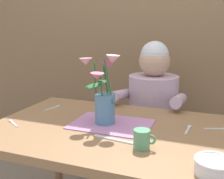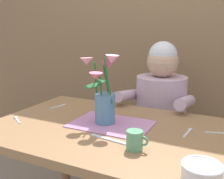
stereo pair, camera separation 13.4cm
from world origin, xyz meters
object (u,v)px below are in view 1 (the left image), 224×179
(dinner_knife, at_px, (113,139))
(ceramic_mug, at_px, (142,139))
(seated_person, at_px, (152,123))
(flower_vase, at_px, (104,95))
(ceramic_bowl, at_px, (214,166))

(dinner_knife, height_order, ceramic_mug, ceramic_mug)
(dinner_knife, bearing_deg, seated_person, 95.90)
(seated_person, bearing_deg, flower_vase, -100.25)
(ceramic_bowl, distance_m, dinner_knife, 0.44)
(seated_person, bearing_deg, dinner_knife, -88.90)
(ceramic_bowl, relative_size, dinner_knife, 0.72)
(ceramic_bowl, height_order, ceramic_mug, ceramic_mug)
(dinner_knife, distance_m, ceramic_mug, 0.15)
(flower_vase, distance_m, ceramic_mug, 0.35)
(flower_vase, relative_size, dinner_knife, 1.88)
(flower_vase, distance_m, ceramic_bowl, 0.63)
(dinner_knife, relative_size, ceramic_mug, 2.04)
(ceramic_mug, bearing_deg, ceramic_bowl, -21.54)
(flower_vase, height_order, ceramic_bowl, flower_vase)
(flower_vase, xyz_separation_m, dinner_knife, (0.11, -0.17, -0.15))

